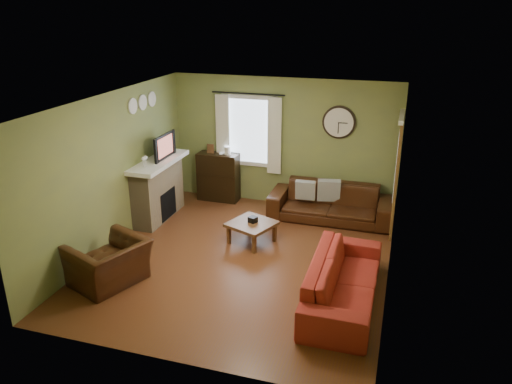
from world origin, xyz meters
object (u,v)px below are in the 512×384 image
(sofa_red, at_px, (343,281))
(armchair, at_px, (109,263))
(coffee_table, at_px, (252,232))
(sofa_brown, at_px, (330,203))
(bookshelf, at_px, (218,177))

(sofa_red, relative_size, armchair, 2.19)
(armchair, height_order, coffee_table, armchair)
(sofa_brown, relative_size, sofa_red, 1.03)
(bookshelf, height_order, coffee_table, bookshelf)
(armchair, relative_size, coffee_table, 1.45)
(sofa_brown, xyz_separation_m, armchair, (-2.77, -3.32, -0.00))
(sofa_red, bearing_deg, armchair, 98.66)
(bookshelf, height_order, sofa_red, bookshelf)
(armchair, distance_m, coffee_table, 2.51)
(bookshelf, xyz_separation_m, sofa_brown, (2.43, -0.33, -0.17))
(bookshelf, bearing_deg, sofa_brown, -7.77)
(bookshelf, relative_size, armchair, 0.98)
(bookshelf, distance_m, sofa_brown, 2.46)
(bookshelf, xyz_separation_m, armchair, (-0.34, -3.65, -0.17))
(bookshelf, xyz_separation_m, sofa_red, (3.05, -3.13, -0.18))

